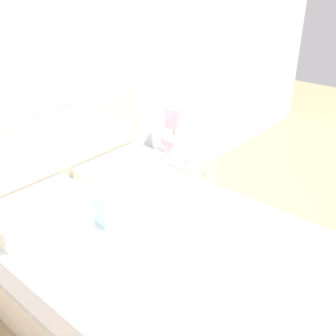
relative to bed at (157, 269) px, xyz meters
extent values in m
plane|color=tan|center=(0.00, 0.93, -0.31)|extent=(12.00, 12.00, 0.00)
cube|color=white|center=(0.00, 1.00, 0.99)|extent=(8.00, 0.06, 2.60)
cube|color=beige|center=(0.00, -0.07, -0.13)|extent=(1.50, 2.01, 0.35)
cube|color=white|center=(0.00, -0.07, 0.15)|extent=(1.47, 1.96, 0.22)
cube|color=beige|center=(0.00, 0.90, 0.26)|extent=(1.53, 0.05, 1.14)
cube|color=white|center=(-0.36, 0.68, 0.33)|extent=(0.63, 0.36, 0.14)
cube|color=white|center=(0.36, 0.68, 0.33)|extent=(0.63, 0.36, 0.14)
cube|color=silver|center=(0.00, 0.31, 0.36)|extent=(0.33, 0.12, 0.20)
cube|color=silver|center=(1.09, 0.67, -0.05)|extent=(0.45, 0.48, 0.51)
sphere|color=#B2AD93|center=(1.09, 0.42, 0.09)|extent=(0.02, 0.02, 0.02)
cylinder|color=white|center=(1.11, 0.79, 0.24)|extent=(0.12, 0.12, 0.09)
cylinder|color=#B7B29E|center=(1.11, 0.79, 0.36)|extent=(0.02, 0.02, 0.15)
cylinder|color=silver|center=(1.11, 0.79, 0.52)|extent=(0.18, 0.18, 0.18)
cylinder|color=silver|center=(0.92, 0.70, 0.26)|extent=(0.07, 0.07, 0.13)
sphere|color=#EFB2C6|center=(0.92, 0.70, 0.38)|extent=(0.13, 0.13, 0.13)
sphere|color=#609356|center=(0.96, 0.70, 0.34)|extent=(0.06, 0.06, 0.06)
cylinder|color=white|center=(1.02, 0.52, 0.20)|extent=(0.11, 0.11, 0.01)
cylinder|color=white|center=(1.02, 0.52, 0.23)|extent=(0.07, 0.07, 0.05)
camera|label=1|loc=(-1.39, -1.30, 1.71)|focal=42.00mm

